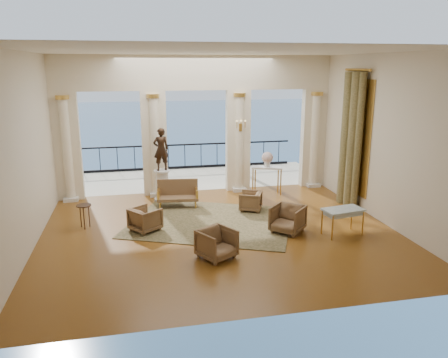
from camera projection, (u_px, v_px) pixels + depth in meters
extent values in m
plane|color=#512F0F|center=(220.00, 232.00, 11.26)|extent=(9.00, 9.00, 0.00)
plane|color=beige|center=(270.00, 191.00, 6.91)|extent=(9.00, 0.00, 9.00)
plane|color=beige|center=(24.00, 154.00, 9.80)|extent=(0.00, 8.00, 8.00)
plane|color=beige|center=(386.00, 140.00, 11.60)|extent=(0.00, 8.00, 8.00)
plane|color=white|center=(220.00, 51.00, 10.13)|extent=(9.00, 9.00, 0.00)
cube|color=beige|center=(196.00, 73.00, 13.91)|extent=(9.00, 0.30, 1.10)
cube|color=beige|center=(68.00, 147.00, 13.66)|extent=(0.80, 0.30, 3.40)
cylinder|color=beige|center=(67.00, 151.00, 13.51)|extent=(0.28, 0.28, 3.20)
cylinder|color=gold|center=(62.00, 97.00, 13.10)|extent=(0.40, 0.40, 0.12)
cube|color=silver|center=(71.00, 199.00, 13.90)|extent=(0.45, 0.45, 0.12)
cube|color=beige|center=(154.00, 144.00, 14.20)|extent=(0.80, 0.30, 3.40)
cylinder|color=beige|center=(155.00, 148.00, 14.05)|extent=(0.28, 0.28, 3.20)
cylinder|color=gold|center=(153.00, 96.00, 13.64)|extent=(0.40, 0.40, 0.12)
cube|color=silver|center=(157.00, 194.00, 14.44)|extent=(0.45, 0.45, 0.12)
cube|color=beige|center=(238.00, 141.00, 14.76)|extent=(0.80, 0.30, 3.40)
cylinder|color=beige|center=(239.00, 145.00, 14.61)|extent=(0.28, 0.28, 3.20)
cylinder|color=gold|center=(240.00, 95.00, 14.20)|extent=(0.40, 0.40, 0.12)
cube|color=silver|center=(239.00, 189.00, 15.00)|extent=(0.45, 0.45, 0.12)
cube|color=beige|center=(313.00, 138.00, 15.30)|extent=(0.80, 0.30, 3.40)
cylinder|color=beige|center=(315.00, 142.00, 15.16)|extent=(0.28, 0.28, 3.20)
cylinder|color=gold|center=(317.00, 94.00, 14.74)|extent=(0.40, 0.40, 0.12)
cube|color=silver|center=(312.00, 185.00, 15.54)|extent=(0.45, 0.45, 0.12)
cube|color=beige|center=(190.00, 179.00, 16.77)|extent=(10.00, 3.60, 0.10)
cube|color=black|center=(185.00, 145.00, 18.02)|extent=(9.00, 0.06, 0.06)
cube|color=black|center=(185.00, 167.00, 18.26)|extent=(9.00, 0.06, 0.10)
cylinder|color=black|center=(185.00, 157.00, 18.14)|extent=(0.03, 0.03, 1.00)
cylinder|color=black|center=(82.00, 161.00, 17.32)|extent=(0.03, 0.03, 1.00)
cylinder|color=black|center=(279.00, 153.00, 18.96)|extent=(0.03, 0.03, 1.00)
cylinder|color=#4C3823|center=(236.00, 119.00, 17.38)|extent=(0.20, 0.20, 4.20)
plane|color=#2B5A82|center=(146.00, 131.00, 69.58)|extent=(160.00, 160.00, 0.00)
cylinder|color=#4B4823|center=(358.00, 143.00, 12.61)|extent=(0.26, 0.26, 4.00)
cylinder|color=#4B4823|center=(350.00, 140.00, 13.03)|extent=(0.32, 0.32, 4.00)
cylinder|color=#4B4823|center=(344.00, 138.00, 13.47)|extent=(0.26, 0.26, 4.00)
cylinder|color=gold|center=(358.00, 70.00, 12.53)|extent=(0.08, 1.40, 0.08)
cube|color=gold|center=(356.00, 137.00, 13.05)|extent=(0.04, 1.60, 3.40)
cube|color=gold|center=(240.00, 127.00, 14.33)|extent=(0.10, 0.04, 0.25)
cylinder|color=gold|center=(237.00, 125.00, 14.20)|extent=(0.02, 0.02, 0.22)
cylinder|color=gold|center=(241.00, 125.00, 14.23)|extent=(0.02, 0.02, 0.22)
cylinder|color=gold|center=(245.00, 125.00, 14.26)|extent=(0.02, 0.02, 0.22)
cube|color=#282E15|center=(211.00, 222.00, 12.00)|extent=(5.24, 4.74, 0.02)
imported|color=#45311A|center=(217.00, 242.00, 9.68)|extent=(0.96, 0.94, 0.74)
imported|color=#45311A|center=(288.00, 218.00, 11.20)|extent=(1.03, 1.03, 0.78)
imported|color=#45311A|center=(250.00, 200.00, 12.88)|extent=(0.77, 0.79, 0.63)
imported|color=#45311A|center=(145.00, 218.00, 11.29)|extent=(0.90, 0.91, 0.69)
cube|color=#45311A|center=(178.00, 198.00, 13.20)|extent=(1.28, 0.64, 0.09)
cube|color=#45311A|center=(178.00, 187.00, 13.36)|extent=(1.24, 0.21, 0.50)
cube|color=gold|center=(158.00, 194.00, 13.11)|extent=(0.13, 0.51, 0.24)
cube|color=gold|center=(197.00, 193.00, 13.22)|extent=(0.13, 0.51, 0.24)
cylinder|color=gold|center=(160.00, 206.00, 13.00)|extent=(0.05, 0.05, 0.23)
cylinder|color=gold|center=(196.00, 205.00, 13.10)|extent=(0.05, 0.05, 0.23)
cylinder|color=gold|center=(161.00, 202.00, 13.39)|extent=(0.05, 0.05, 0.23)
cylinder|color=gold|center=(195.00, 201.00, 13.49)|extent=(0.05, 0.05, 0.23)
cube|color=#90ABB5|center=(343.00, 210.00, 10.95)|extent=(1.07, 0.70, 0.05)
cylinder|color=gold|center=(332.00, 228.00, 10.67)|extent=(0.04, 0.04, 0.64)
cylinder|color=gold|center=(363.00, 223.00, 10.99)|extent=(0.04, 0.04, 0.64)
cylinder|color=gold|center=(322.00, 222.00, 11.08)|extent=(0.04, 0.04, 0.64)
cylinder|color=gold|center=(352.00, 218.00, 11.40)|extent=(0.04, 0.04, 0.64)
cylinder|color=silver|center=(163.00, 199.00, 13.91)|extent=(0.54, 0.54, 0.07)
cylinder|color=silver|center=(162.00, 185.00, 13.80)|extent=(0.40, 0.40, 0.87)
cylinder|color=silver|center=(162.00, 171.00, 13.68)|extent=(0.51, 0.51, 0.05)
imported|color=black|center=(161.00, 149.00, 13.50)|extent=(0.54, 0.42, 1.33)
cube|color=silver|center=(267.00, 168.00, 14.36)|extent=(1.06, 0.69, 0.06)
cylinder|color=gold|center=(253.00, 182.00, 14.40)|extent=(0.05, 0.05, 0.89)
cylinder|color=gold|center=(280.00, 183.00, 14.30)|extent=(0.05, 0.05, 0.89)
cylinder|color=gold|center=(254.00, 180.00, 14.66)|extent=(0.05, 0.05, 0.89)
cylinder|color=gold|center=(280.00, 181.00, 14.56)|extent=(0.05, 0.05, 0.89)
cylinder|color=silver|center=(267.00, 163.00, 14.32)|extent=(0.19, 0.19, 0.23)
sphere|color=#C99594|center=(267.00, 158.00, 14.28)|extent=(0.37, 0.37, 0.37)
cylinder|color=black|center=(84.00, 205.00, 11.43)|extent=(0.39, 0.39, 0.03)
cylinder|color=black|center=(89.00, 216.00, 11.58)|extent=(0.03, 0.03, 0.61)
cylinder|color=black|center=(81.00, 216.00, 11.55)|extent=(0.03, 0.03, 0.61)
cylinder|color=black|center=(84.00, 218.00, 11.39)|extent=(0.03, 0.03, 0.61)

